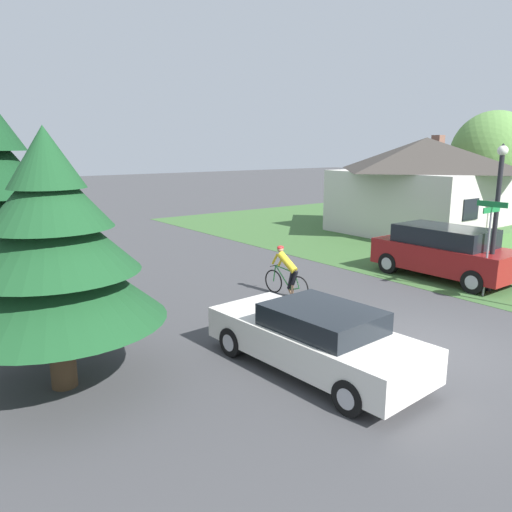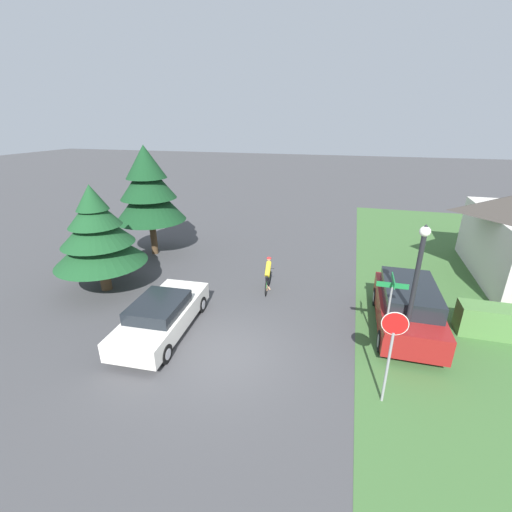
# 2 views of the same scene
# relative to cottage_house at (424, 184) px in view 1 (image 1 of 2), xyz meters

# --- Properties ---
(ground_plane) EXTENTS (140.00, 140.00, 0.00)m
(ground_plane) POSITION_rel_cottage_house_xyz_m (-12.86, -9.00, -2.47)
(ground_plane) COLOR #424244
(grass_verge_right) EXTENTS (16.00, 36.00, 0.01)m
(grass_verge_right) POSITION_rel_cottage_house_xyz_m (-0.81, -5.00, -2.47)
(grass_verge_right) COLOR #3D6633
(grass_verge_right) RESTS_ON ground
(cottage_house) EXTENTS (7.36, 8.16, 4.92)m
(cottage_house) POSITION_rel_cottage_house_xyz_m (0.00, 0.00, 0.00)
(cottage_house) COLOR beige
(cottage_house) RESTS_ON ground
(sedan_left_lane) EXTENTS (2.08, 4.71, 1.32)m
(sedan_left_lane) POSITION_rel_cottage_house_xyz_m (-15.46, -8.30, -1.82)
(sedan_left_lane) COLOR silver
(sedan_left_lane) RESTS_ON ground
(cyclist) EXTENTS (0.44, 1.75, 1.50)m
(cyclist) POSITION_rel_cottage_house_xyz_m (-12.62, -4.13, -1.76)
(cyclist) COLOR black
(cyclist) RESTS_ON ground
(parked_suv_right) EXTENTS (2.06, 4.60, 1.75)m
(parked_suv_right) POSITION_rel_cottage_house_xyz_m (-7.12, -5.80, -1.57)
(parked_suv_right) COLOR maroon
(parked_suv_right) RESTS_ON ground
(street_lamp) EXTENTS (0.30, 0.30, 4.43)m
(street_lamp) POSITION_rel_cottage_house_xyz_m (-7.39, -7.54, 0.18)
(street_lamp) COLOR black
(street_lamp) RESTS_ON ground
(street_name_sign) EXTENTS (0.90, 0.90, 2.81)m
(street_name_sign) POSITION_rel_cottage_house_xyz_m (-8.02, -7.72, -0.54)
(street_name_sign) COLOR gray
(street_name_sign) RESTS_ON ground
(conifer_tall_near) EXTENTS (3.83, 3.83, 4.69)m
(conifer_tall_near) POSITION_rel_cottage_house_xyz_m (-19.62, -5.99, 0.12)
(conifer_tall_near) COLOR #4C3823
(conifer_tall_near) RESTS_ON ground
(deciduous_tree_right) EXTENTS (4.57, 4.57, 6.25)m
(deciduous_tree_right) POSITION_rel_cottage_house_xyz_m (5.20, -0.69, 1.37)
(deciduous_tree_right) COLOR #4C3823
(deciduous_tree_right) RESTS_ON ground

